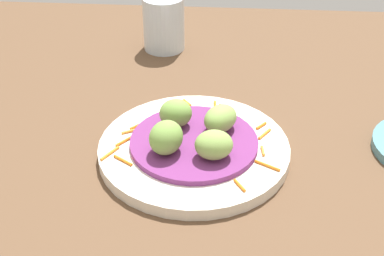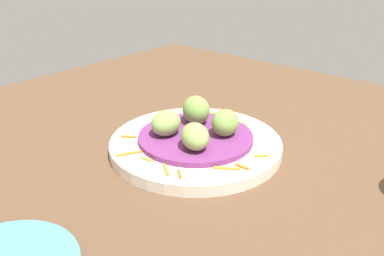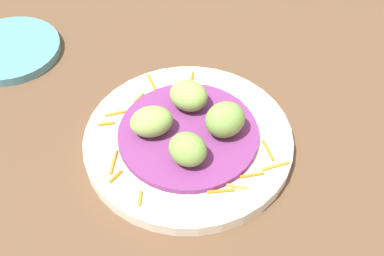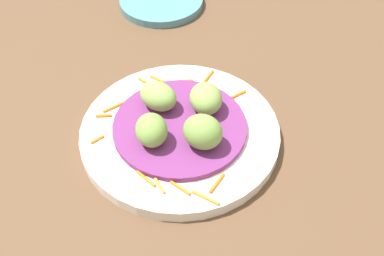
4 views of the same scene
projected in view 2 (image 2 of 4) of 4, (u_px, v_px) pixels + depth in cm
name	position (u px, v px, depth cm)	size (l,w,h in cm)	color
table_surface	(191.00, 157.00, 63.94)	(110.00, 110.00, 2.00)	brown
main_plate	(195.00, 144.00, 63.91)	(27.35, 27.35, 1.79)	silver
cabbage_bed	(196.00, 137.00, 63.36)	(18.26, 18.26, 0.86)	#702D6B
carrot_garnish	(204.00, 140.00, 62.79)	(24.66, 21.80, 0.40)	orange
guac_scoop_left	(195.00, 136.00, 58.17)	(4.12, 5.50, 3.86)	#84A851
guac_scoop_center	(225.00, 123.00, 62.19)	(4.14, 4.76, 4.23)	#759E47
guac_scoop_right	(196.00, 110.00, 66.41)	(5.18, 4.43, 4.72)	#759E47
guac_scoop_back	(166.00, 123.00, 62.46)	(5.22, 4.44, 3.97)	#84A851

